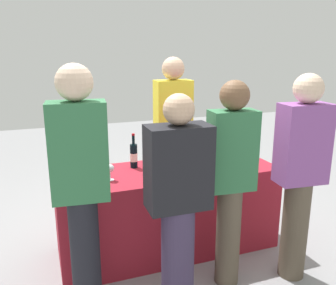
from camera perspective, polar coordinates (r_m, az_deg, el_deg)
name	(u,v)px	position (r m, az deg, el deg)	size (l,w,h in m)	color
ground_plane	(168,247)	(3.49, 0.00, -16.41)	(12.00, 12.00, 0.00)	gray
tasting_table	(168,209)	(3.31, 0.00, -10.69)	(1.95, 0.69, 0.77)	maroon
wine_bottle_0	(81,163)	(3.06, -13.84, -3.16)	(0.08, 0.08, 0.33)	black
wine_bottle_1	(134,155)	(3.21, -5.52, -2.09)	(0.07, 0.07, 0.31)	black
wine_bottle_2	(167,156)	(3.19, -0.22, -2.13)	(0.07, 0.07, 0.30)	black
wine_bottle_3	(176,152)	(3.26, 1.33, -1.52)	(0.07, 0.07, 0.34)	black
wine_bottle_4	(188,153)	(3.30, 3.18, -1.62)	(0.08, 0.08, 0.31)	black
wine_bottle_5	(233,145)	(3.58, 10.34, -0.36)	(0.07, 0.07, 0.33)	black
wine_glass_0	(110,169)	(2.92, -9.28, -4.20)	(0.07, 0.07, 0.14)	silver
wine_glass_1	(159,163)	(2.97, -1.42, -3.38)	(0.08, 0.08, 0.15)	silver
wine_glass_2	(184,160)	(3.13, 2.56, -2.86)	(0.07, 0.07, 0.13)	silver
server_pouring	(173,132)	(3.76, 0.80, 1.67)	(0.38, 0.23, 1.74)	black
guest_0	(81,184)	(2.39, -13.81, -6.44)	(0.38, 0.24, 1.73)	black
guest_1	(178,199)	(2.44, 1.63, -9.10)	(0.43, 0.25, 1.54)	#3F3351
guest_2	(231,177)	(2.69, 10.05, -5.47)	(0.36, 0.22, 1.60)	brown
guest_3	(300,171)	(2.91, 20.46, -4.36)	(0.39, 0.24, 1.64)	brown
menu_board	(190,172)	(4.19, 3.61, -4.80)	(0.49, 0.03, 0.82)	white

